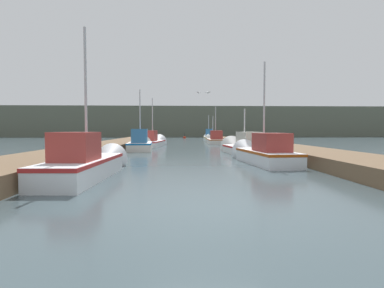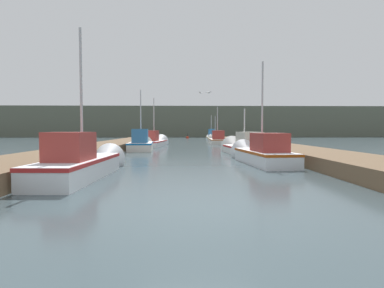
{
  "view_description": "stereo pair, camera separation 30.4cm",
  "coord_description": "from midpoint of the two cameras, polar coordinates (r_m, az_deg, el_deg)",
  "views": [
    {
      "loc": [
        -0.59,
        -5.6,
        1.48
      ],
      "look_at": [
        0.18,
        13.36,
        0.57
      ],
      "focal_mm": 28.0,
      "sensor_mm": 36.0,
      "label": 1
    },
    {
      "loc": [
        -0.29,
        -5.61,
        1.48
      ],
      "look_at": [
        0.18,
        13.36,
        0.57
      ],
      "focal_mm": 28.0,
      "sensor_mm": 36.0,
      "label": 2
    }
  ],
  "objects": [
    {
      "name": "fishing_boat_7",
      "position": [
        42.11,
        2.95,
        1.35
      ],
      "size": [
        1.48,
        5.47,
        3.83
      ],
      "rotation": [
        0.0,
        0.0,
        -0.03
      ],
      "color": "silver",
      "rests_on": "ground_plane"
    },
    {
      "name": "mooring_piling_1",
      "position": [
        37.33,
        4.81,
        1.39
      ],
      "size": [
        0.28,
        0.28,
        1.18
      ],
      "color": "#473523",
      "rests_on": "ground_plane"
    },
    {
      "name": "fishing_boat_6",
      "position": [
        36.87,
        3.66,
        1.05
      ],
      "size": [
        1.68,
        4.72,
        3.55
      ],
      "rotation": [
        0.0,
        0.0,
        0.06
      ],
      "color": "silver",
      "rests_on": "ground_plane"
    },
    {
      "name": "fishing_boat_5",
      "position": [
        31.98,
        4.16,
        0.83
      ],
      "size": [
        1.68,
        4.98,
        4.39
      ],
      "rotation": [
        0.0,
        0.0,
        -0.02
      ],
      "color": "silver",
      "rests_on": "ground_plane"
    },
    {
      "name": "fishing_boat_0",
      "position": [
        10.09,
        -19.73,
        -3.28
      ],
      "size": [
        1.51,
        5.57,
        4.9
      ],
      "rotation": [
        0.0,
        0.0,
        -0.04
      ],
      "color": "silver",
      "rests_on": "ground_plane"
    },
    {
      "name": "seagull_lead",
      "position": [
        29.48,
        1.03,
        9.74
      ],
      "size": [
        0.38,
        0.53,
        0.12
      ],
      "rotation": [
        0.0,
        0.0,
        1.03
      ],
      "color": "white"
    },
    {
      "name": "fishing_boat_4",
      "position": [
        27.5,
        -7.61,
        0.44
      ],
      "size": [
        2.24,
        6.53,
        4.79
      ],
      "rotation": [
        0.0,
        0.0,
        -0.1
      ],
      "color": "silver",
      "rests_on": "ground_plane"
    },
    {
      "name": "mooring_piling_0",
      "position": [
        37.34,
        4.9,
        1.29
      ],
      "size": [
        0.31,
        0.31,
        1.04
      ],
      "color": "#473523",
      "rests_on": "ground_plane"
    },
    {
      "name": "distant_shore_ridge",
      "position": [
        67.23,
        -1.97,
        4.13
      ],
      "size": [
        120.0,
        16.0,
        6.18
      ],
      "color": "#565B4C",
      "rests_on": "ground_plane"
    },
    {
      "name": "channel_buoy",
      "position": [
        50.24,
        -1.6,
        1.23
      ],
      "size": [
        0.47,
        0.47,
        0.97
      ],
      "color": "red",
      "rests_on": "ground_plane"
    },
    {
      "name": "fishing_boat_3",
      "position": [
        22.09,
        -10.19,
        0.07
      ],
      "size": [
        1.93,
        4.86,
        4.82
      ],
      "rotation": [
        0.0,
        0.0,
        0.07
      ],
      "color": "silver",
      "rests_on": "ground_plane"
    },
    {
      "name": "fishing_boat_2",
      "position": [
        18.58,
        9.18,
        -0.62
      ],
      "size": [
        2.14,
        6.11,
        3.3
      ],
      "rotation": [
        0.0,
        0.0,
        0.08
      ],
      "color": "silver",
      "rests_on": "ground_plane"
    },
    {
      "name": "dock_right",
      "position": [
        22.52,
        13.76,
        -0.44
      ],
      "size": [
        2.95,
        40.0,
        0.51
      ],
      "color": "brown",
      "rests_on": "ground_plane"
    },
    {
      "name": "ground_plane",
      "position": [
        5.81,
        2.15,
        -12.02
      ],
      "size": [
        200.0,
        200.0,
        0.0
      ],
      "color": "#38474C"
    },
    {
      "name": "seagull_1",
      "position": [
        23.9,
        2.6,
        9.76
      ],
      "size": [
        0.47,
        0.47,
        0.12
      ],
      "rotation": [
        0.0,
        0.0,
        2.37
      ],
      "color": "white"
    },
    {
      "name": "dock_left",
      "position": [
        22.29,
        -16.25,
        -0.51
      ],
      "size": [
        2.95,
        40.0,
        0.51
      ],
      "color": "brown",
      "rests_on": "ground_plane"
    },
    {
      "name": "fishing_boat_1",
      "position": [
        13.7,
        12.49,
        -1.64
      ],
      "size": [
        1.91,
        5.32,
        4.81
      ],
      "rotation": [
        0.0,
        0.0,
        0.09
      ],
      "color": "silver",
      "rests_on": "ground_plane"
    }
  ]
}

